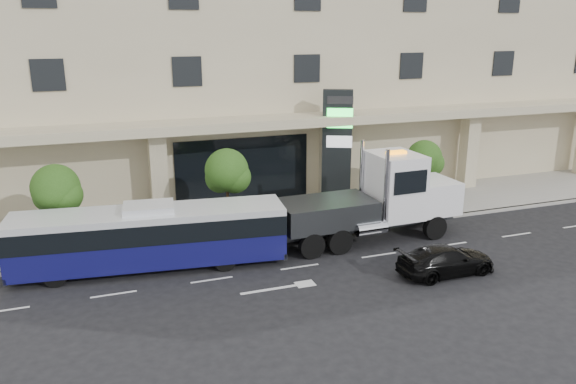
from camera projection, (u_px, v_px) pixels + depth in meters
name	position (u px, v px, depth m)	size (l,w,h in m)	color
ground	(288.00, 255.00, 26.47)	(120.00, 120.00, 0.00)	black
sidewalk	(258.00, 220.00, 30.96)	(120.00, 6.00, 0.15)	gray
curb	(275.00, 239.00, 28.25)	(120.00, 0.30, 0.15)	gray
convention_center	(211.00, 32.00, 37.58)	(60.00, 17.60, 20.00)	tan
tree_left	(57.00, 191.00, 25.61)	(2.27, 2.20, 4.22)	#422B19
tree_mid	(227.00, 173.00, 28.15)	(2.28, 2.20, 4.38)	#422B19
tree_right	(425.00, 160.00, 31.92)	(2.10, 2.00, 4.04)	#422B19
city_bus	(150.00, 236.00, 24.60)	(11.96, 3.80, 2.98)	black
tow_truck	(377.00, 201.00, 27.97)	(10.72, 2.91, 4.88)	#2D3033
black_sedan	(446.00, 260.00, 24.26)	(1.80, 4.42, 1.28)	black
signage_pylon	(337.00, 148.00, 32.60)	(1.78, 1.26, 6.78)	black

